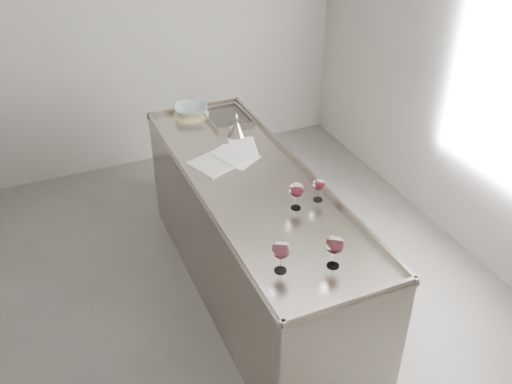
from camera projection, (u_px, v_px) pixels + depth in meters
name	position (u px, v px, depth m)	size (l,w,h in m)	color
room_shell	(188.00, 155.00, 2.98)	(4.54, 5.04, 2.84)	#585553
counter	(253.00, 239.00, 3.89)	(0.77, 2.42, 0.97)	#9C948C
wine_glass_left	(281.00, 250.00, 2.84)	(0.09, 0.09, 0.19)	white
wine_glass_middle	(297.00, 190.00, 3.31)	(0.09, 0.09, 0.18)	white
wine_glass_right	(335.00, 245.00, 2.87)	(0.10, 0.10, 0.19)	white
wine_glass_small	(319.00, 185.00, 3.39)	(0.07, 0.07, 0.15)	white
notebook	(221.00, 160.00, 3.84)	(0.46, 0.39, 0.02)	white
loose_paper_top	(233.00, 157.00, 3.89)	(0.23, 0.33, 0.00)	silver
loose_paper_under	(243.00, 146.00, 4.01)	(0.19, 0.27, 0.00)	silver
trivet	(191.00, 114.00, 4.43)	(0.27, 0.27, 0.02)	beige
ceramic_bowl	(191.00, 110.00, 4.41)	(0.26, 0.26, 0.06)	#95A6AE
wine_funnel	(237.00, 129.00, 4.12)	(0.13, 0.13, 0.19)	gray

